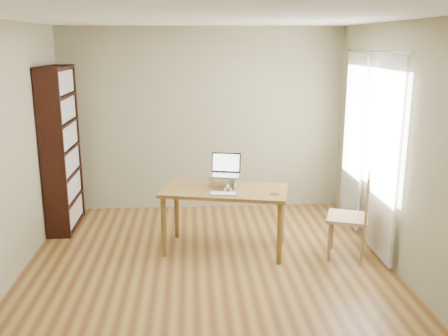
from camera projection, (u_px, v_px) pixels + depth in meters
room at (211, 154)px, 4.97m from camera, size 4.04×4.54×2.64m
bookshelf at (61, 149)px, 6.40m from camera, size 0.30×0.90×2.10m
curtains at (368, 148)px, 5.88m from camera, size 0.03×1.90×2.25m
desk at (225, 197)px, 5.74m from camera, size 1.55×1.01×0.75m
laptop_stand at (224, 180)px, 5.77m from camera, size 0.32×0.25×0.13m
laptop at (224, 170)px, 5.80m from camera, size 0.39×0.36×0.24m
keyboard at (223, 194)px, 5.50m from camera, size 0.31×0.16×0.02m
coaster at (275, 194)px, 5.51m from camera, size 0.11×0.11×0.01m
cat at (227, 181)px, 5.81m from camera, size 0.23×0.47×0.13m
chair at (355, 212)px, 5.58m from camera, size 0.57×0.57×0.99m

